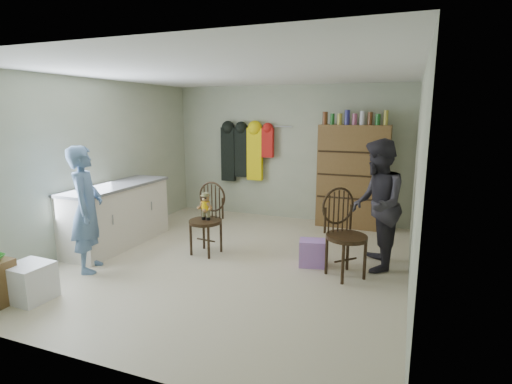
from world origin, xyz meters
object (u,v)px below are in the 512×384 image
at_px(chair_far, 344,230).
at_px(dresser, 353,176).
at_px(chair_front, 207,213).
at_px(counter, 117,215).

bearing_deg(chair_far, dresser, 49.53).
relative_size(chair_front, chair_far, 0.94).
bearing_deg(chair_far, chair_front, 130.71).
relative_size(counter, chair_front, 1.80).
bearing_deg(counter, dresser, 35.68).
height_order(counter, chair_front, chair_front).
relative_size(counter, chair_far, 1.69).
bearing_deg(chair_front, dresser, 57.46).
xyz_separation_m(counter, chair_far, (3.41, 0.06, 0.12)).
xyz_separation_m(counter, dresser, (3.20, 2.30, 0.44)).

